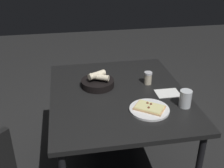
% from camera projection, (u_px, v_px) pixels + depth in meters
% --- Properties ---
extents(dining_table, '(0.92, 1.09, 0.75)m').
position_uv_depth(dining_table, '(118.00, 101.00, 1.95)').
color(dining_table, black).
rests_on(dining_table, ground).
extents(pizza_plate, '(0.25, 0.25, 0.04)m').
position_uv_depth(pizza_plate, '(149.00, 109.00, 1.72)').
color(pizza_plate, white).
rests_on(pizza_plate, dining_table).
extents(bread_basket, '(0.23, 0.23, 0.12)m').
position_uv_depth(bread_basket, '(98.00, 82.00, 1.99)').
color(bread_basket, black).
rests_on(bread_basket, dining_table).
extents(beer_glass, '(0.08, 0.08, 0.11)m').
position_uv_depth(beer_glass, '(185.00, 100.00, 1.74)').
color(beer_glass, silver).
rests_on(beer_glass, dining_table).
extents(pepper_shaker, '(0.06, 0.06, 0.09)m').
position_uv_depth(pepper_shaker, '(148.00, 79.00, 2.03)').
color(pepper_shaker, '#BFB299').
rests_on(pepper_shaker, dining_table).
extents(napkin, '(0.16, 0.12, 0.00)m').
position_uv_depth(napkin, '(168.00, 93.00, 1.91)').
color(napkin, white).
rests_on(napkin, dining_table).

